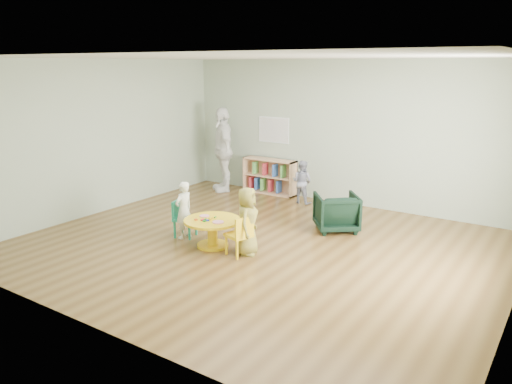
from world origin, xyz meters
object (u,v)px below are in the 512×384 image
child_right (247,221)px  kid_chair_left (183,217)px  activity_table (212,228)px  kid_chair_right (240,234)px  toddler (302,182)px  child_left (184,210)px  adult_caretaker (223,149)px  bookshelf (270,176)px  armchair (336,212)px

child_right → kid_chair_left: bearing=67.2°
activity_table → kid_chair_left: bearing=171.8°
kid_chair_right → child_right: (0.04, 0.12, 0.18)m
child_right → toddler: bearing=-7.1°
child_left → kid_chair_left: bearing=-118.5°
child_left → adult_caretaker: adult_caretaker is taller
kid_chair_right → bookshelf: bearing=42.7°
child_right → adult_caretaker: (-2.60, 2.83, 0.41)m
kid_chair_right → child_left: size_ratio=0.65×
toddler → kid_chair_right: bearing=102.9°
activity_table → child_left: bearing=174.8°
kid_chair_left → kid_chair_right: 1.28m
kid_chair_left → toddler: (0.63, 2.82, 0.11)m
armchair → child_left: child_left is taller
armchair → toddler: toddler is taller
bookshelf → kid_chair_left: bearing=-83.9°
bookshelf → adult_caretaker: size_ratio=0.66×
bookshelf → armchair: 2.72m
activity_table → child_left: 0.64m
bookshelf → child_right: bearing=-63.0°
kid_chair_left → child_left: (0.07, -0.04, 0.14)m
adult_caretaker → kid_chair_left: bearing=-24.0°
kid_chair_left → kid_chair_right: size_ratio=0.99×
activity_table → bookshelf: bearing=107.4°
adult_caretaker → toddler: bearing=42.5°
activity_table → bookshelf: (-1.02, 3.25, 0.07)m
armchair → adult_caretaker: bearing=-57.9°
bookshelf → child_left: child_left is taller
bookshelf → adult_caretaker: adult_caretaker is taller
armchair → child_left: size_ratio=0.74×
child_right → adult_caretaker: adult_caretaker is taller
kid_chair_right → child_right: child_right is taller
bookshelf → activity_table: bearing=-72.6°
activity_table → kid_chair_right: bearing=-7.4°
child_left → toddler: bearing=172.3°
toddler → adult_caretaker: 1.99m
armchair → child_right: (-0.62, -1.71, 0.19)m
child_left → toddler: size_ratio=1.07×
activity_table → kid_chair_left: kid_chair_left is taller
kid_chair_right → adult_caretaker: 3.95m
kid_chair_right → armchair: bearing=-2.9°
kid_chair_left → child_right: size_ratio=0.60×
kid_chair_right → child_right: size_ratio=0.60×
adult_caretaker → activity_table: bearing=-14.4°
activity_table → toddler: bearing=91.0°
bookshelf → adult_caretaker: (-0.96, -0.39, 0.55)m
armchair → child_right: 1.83m
bookshelf → adult_caretaker: 1.17m
bookshelf → toddler: bearing=-18.9°
activity_table → child_left: size_ratio=0.93×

